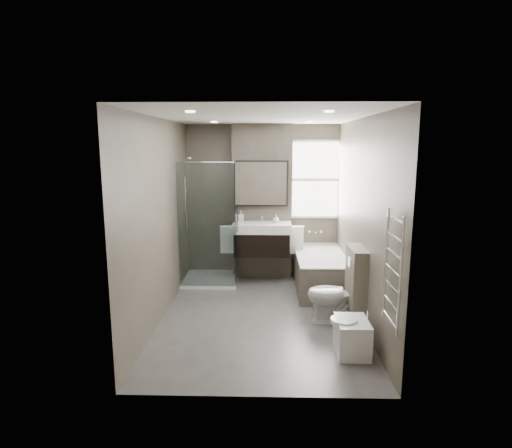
{
  "coord_description": "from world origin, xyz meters",
  "views": [
    {
      "loc": [
        0.08,
        -5.44,
        2.26
      ],
      "look_at": [
        -0.06,
        0.15,
        1.22
      ],
      "focal_mm": 30.0,
      "sensor_mm": 36.0,
      "label": 1
    }
  ],
  "objects_px": {
    "toilet": "(336,295)",
    "vanity": "(262,239)",
    "bidet": "(352,336)",
    "bathtub": "(320,270)"
  },
  "relations": [
    {
      "from": "bathtub",
      "to": "bidet",
      "type": "distance_m",
      "value": 2.15
    },
    {
      "from": "bathtub",
      "to": "toilet",
      "type": "xyz_separation_m",
      "value": [
        0.05,
        -1.3,
        0.05
      ]
    },
    {
      "from": "vanity",
      "to": "toilet",
      "type": "xyz_separation_m",
      "value": [
        0.97,
        -1.63,
        -0.37
      ]
    },
    {
      "from": "toilet",
      "to": "vanity",
      "type": "bearing_deg",
      "value": -143.82
    },
    {
      "from": "vanity",
      "to": "bidet",
      "type": "distance_m",
      "value": 2.72
    },
    {
      "from": "vanity",
      "to": "bathtub",
      "type": "height_order",
      "value": "vanity"
    },
    {
      "from": "vanity",
      "to": "bidet",
      "type": "bearing_deg",
      "value": -67.64
    },
    {
      "from": "toilet",
      "to": "bidet",
      "type": "relative_size",
      "value": 1.47
    },
    {
      "from": "bidet",
      "to": "vanity",
      "type": "bearing_deg",
      "value": 112.36
    },
    {
      "from": "bathtub",
      "to": "toilet",
      "type": "distance_m",
      "value": 1.3
    }
  ]
}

